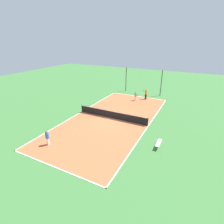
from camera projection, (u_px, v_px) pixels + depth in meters
ground_plane at (112, 118)px, 22.68m from camera, size 80.00×80.00×0.00m
court_surface at (112, 118)px, 22.68m from camera, size 9.74×20.94×0.02m
tennis_net at (112, 114)px, 22.47m from camera, size 9.54×0.10×1.05m
bench at (159, 143)px, 16.63m from camera, size 0.36×1.48×0.45m
player_near_blue at (47, 137)px, 16.73m from camera, size 0.41×0.41×1.50m
player_center_orange at (146, 93)px, 29.32m from camera, size 0.98×0.71×1.78m
player_baseline_gray at (135, 96)px, 28.86m from camera, size 0.95×0.81×1.42m
tennis_ball_midcourt at (83, 140)px, 17.67m from camera, size 0.07×0.07×0.07m
tennis_ball_far_baseline at (73, 136)px, 18.55m from camera, size 0.07×0.07×0.07m
tennis_ball_right_alley at (79, 123)px, 21.26m from camera, size 0.07×0.07×0.07m
fence_post_back_left at (126, 80)px, 33.54m from camera, size 0.12×0.12×4.57m
fence_post_back_right at (161, 83)px, 30.74m from camera, size 0.12×0.12×4.57m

